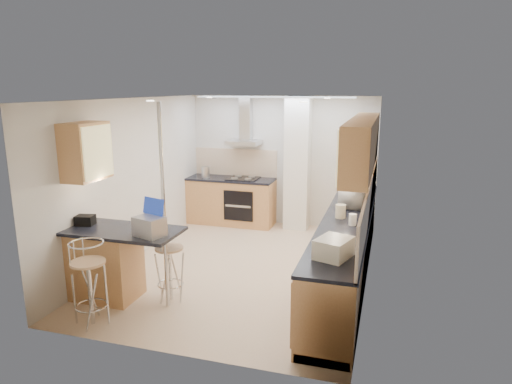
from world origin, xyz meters
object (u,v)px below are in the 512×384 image
(laptop, at_px, (150,226))
(bar_stool_end, at_px, (170,265))
(bar_stool_near, at_px, (90,283))
(bread_bin, at_px, (334,248))
(microwave, at_px, (353,197))

(laptop, height_order, bar_stool_end, laptop)
(bar_stool_near, xyz_separation_m, bar_stool_end, (0.58, 0.82, -0.04))
(laptop, distance_m, bread_bin, 2.17)
(bar_stool_near, relative_size, bar_stool_end, 1.09)
(laptop, xyz_separation_m, bread_bin, (2.17, -0.03, -0.03))
(bread_bin, bearing_deg, bar_stool_end, -170.14)
(bar_stool_near, distance_m, bar_stool_end, 1.01)
(bread_bin, bearing_deg, microwave, 108.50)
(bread_bin, bearing_deg, bar_stool_near, -150.70)
(bar_stool_near, bearing_deg, laptop, 52.56)
(bar_stool_near, bearing_deg, bread_bin, 16.47)
(microwave, distance_m, bar_stool_end, 2.87)
(microwave, height_order, laptop, microwave)
(microwave, bearing_deg, bar_stool_end, 134.29)
(microwave, bearing_deg, bar_stool_near, 137.72)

